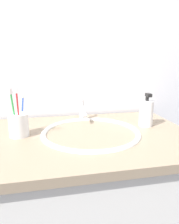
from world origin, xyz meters
TOP-DOWN VIEW (x-y plane):
  - tiled_wall_back at (0.00, 0.37)m, footprint 2.12×0.04m
  - vanity_counter at (0.00, 0.00)m, footprint 0.92×0.66m
  - sink_basin at (0.01, 0.01)m, footprint 0.44×0.44m
  - faucet at (0.01, 0.22)m, footprint 0.02×0.15m
  - toothbrush_cup at (-0.30, 0.04)m, footprint 0.08×0.08m
  - toothbrush_blue at (-0.28, 0.09)m, footprint 0.03×0.05m
  - toothbrush_green at (-0.31, 0.03)m, footprint 0.03×0.02m
  - toothbrush_red at (-0.29, 0.02)m, footprint 0.01×0.03m
  - soap_dispenser at (0.30, 0.06)m, footprint 0.07×0.07m

SIDE VIEW (x-z plane):
  - vanity_counter at x=0.00m, z-range 0.00..0.90m
  - sink_basin at x=0.01m, z-range 0.81..0.92m
  - toothbrush_cup at x=-0.30m, z-range 0.90..1.00m
  - faucet at x=0.01m, z-range 0.90..1.02m
  - soap_dispenser at x=0.30m, z-range 0.89..1.05m
  - toothbrush_blue at x=-0.28m, z-range 0.92..1.09m
  - toothbrush_green at x=-0.31m, z-range 0.92..1.13m
  - toothbrush_red at x=-0.29m, z-range 0.92..1.13m
  - tiled_wall_back at x=0.00m, z-range 0.00..2.40m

